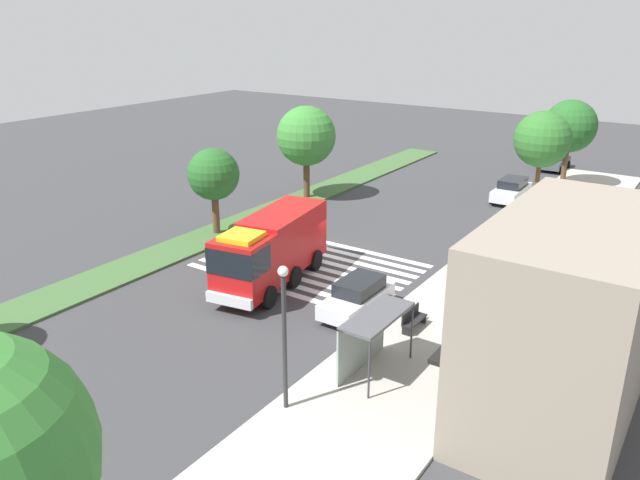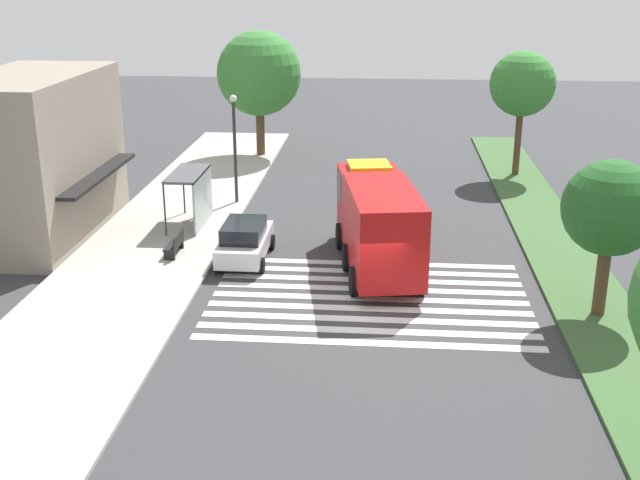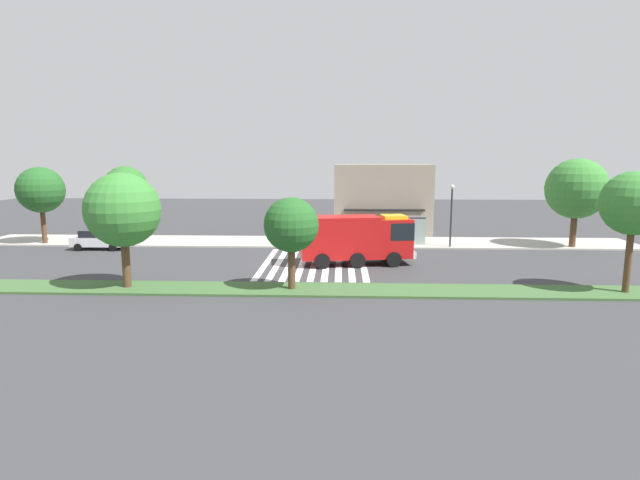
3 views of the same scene
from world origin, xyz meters
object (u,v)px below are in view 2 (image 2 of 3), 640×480
bus_stop_shelter (195,188)px  bench_near_shelter (175,244)px  parked_car_east (245,241)px  median_tree_center (522,84)px  median_tree_west (611,209)px  street_lamp (235,139)px  sidewalk_tree_east (259,74)px  fire_truck (377,218)px

bus_stop_shelter → bench_near_shelter: bearing=-179.4°
parked_car_east → median_tree_center: size_ratio=0.62×
median_tree_west → median_tree_center: (19.27, 0.00, 1.33)m
street_lamp → median_tree_west: size_ratio=1.00×
bench_near_shelter → sidewalk_tree_east: size_ratio=0.21×
sidewalk_tree_east → median_tree_west: sidewalk_tree_east is taller
street_lamp → median_tree_center: size_ratio=0.78×
fire_truck → sidewalk_tree_east: 20.48m
fire_truck → median_tree_west: (-4.22, -7.69, 1.85)m
bench_near_shelter → median_tree_west: size_ratio=0.30×
street_lamp → fire_truck: bearing=-138.8°
sidewalk_tree_east → bench_near_shelter: bearing=177.7°
fire_truck → bench_near_shelter: bearing=78.2°
median_tree_west → median_tree_center: size_ratio=0.78×
bench_near_shelter → street_lamp: bearing=-8.2°
sidewalk_tree_east → street_lamp: bearing=-177.8°
bus_stop_shelter → median_tree_center: (10.66, -16.01, 3.34)m
street_lamp → median_tree_center: bearing=-65.2°
fire_truck → median_tree_center: size_ratio=1.24×
bus_stop_shelter → street_lamp: bearing=-17.2°
median_tree_west → fire_truck: bearing=61.2°
fire_truck → parked_car_east: fire_truck is taller
street_lamp → median_tree_center: median_tree_center is taller
street_lamp → bus_stop_shelter: bearing=162.8°
fire_truck → sidewalk_tree_east: (18.78, 7.55, 3.11)m
median_tree_center → median_tree_west: bearing=180.0°
bench_near_shelter → median_tree_west: bearing=-106.1°
street_lamp → sidewalk_tree_east: 10.77m
street_lamp → sidewalk_tree_east: (10.61, 0.40, 1.79)m
parked_car_east → bench_near_shelter: (0.13, 2.93, -0.27)m
parked_car_east → street_lamp: 8.49m
parked_car_east → sidewalk_tree_east: sidewalk_tree_east is taller
bench_near_shelter → sidewalk_tree_east: bearing=-2.3°
parked_car_east → bus_stop_shelter: (4.13, 2.97, 1.03)m
sidewalk_tree_east → median_tree_west: size_ratio=1.41×
bench_near_shelter → street_lamp: street_lamp is taller
street_lamp → sidewalk_tree_east: bearing=2.2°
parked_car_east → sidewalk_tree_east: size_ratio=0.56×
fire_truck → median_tree_center: bearing=-36.1°
median_tree_west → parked_car_east: bearing=71.0°
fire_truck → bench_near_shelter: fire_truck is taller
median_tree_center → fire_truck: bearing=152.9°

